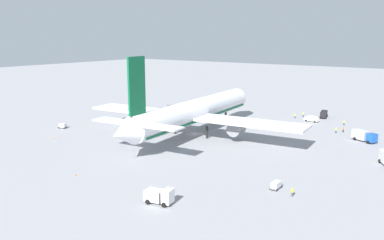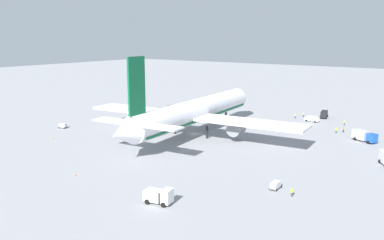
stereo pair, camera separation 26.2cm
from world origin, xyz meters
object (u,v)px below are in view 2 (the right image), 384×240
Objects in this scene: ground_worker_0 at (336,130)px; ground_worker_1 at (343,130)px; ground_worker_2 at (344,123)px; ground_worker_4 at (295,116)px; traffic_cone_0 at (251,110)px; ground_worker_3 at (303,115)px; baggage_cart_1 at (276,185)px; ground_worker_5 at (292,192)px; service_van at (312,119)px; traffic_cone_2 at (186,102)px; airliner at (193,112)px; baggage_cart_0 at (171,105)px; baggage_cart_2 at (63,126)px; service_truck_3 at (159,196)px; traffic_cone_1 at (75,175)px; service_truck_0 at (324,114)px; service_truck_1 at (364,136)px; traffic_cone_3 at (53,138)px.

ground_worker_0 is 2.83m from ground_worker_1.
ground_worker_2 is 17.59m from ground_worker_4.
ground_worker_3 is at bearing -93.37° from traffic_cone_0.
baggage_cart_1 is 4.42m from ground_worker_5.
service_van is 58.94m from traffic_cone_2.
service_van reaches higher than ground_worker_0.
ground_worker_4 is (41.06, -15.27, -5.92)m from airliner.
ground_worker_4 is at bearing 18.43° from baggage_cart_1.
ground_worker_5 is (-69.35, -26.48, -0.01)m from ground_worker_4.
baggage_cart_0 is at bearing 50.80° from ground_worker_5.
service_van is at bearing -47.79° from baggage_cart_2.
ground_worker_2 is 38.31m from traffic_cone_0.
traffic_cone_1 is (0.90, 23.43, -1.17)m from service_truck_3.
service_van is 10.54m from ground_worker_2.
baggage_cart_0 is (-12.34, 60.04, -1.07)m from service_truck_0.
service_truck_3 reaches higher than traffic_cone_1.
service_truck_3 is 83.35m from service_van.
service_truck_0 is 24.05m from ground_worker_0.
service_truck_1 is 13.09× the size of traffic_cone_3.
ground_worker_0 is at bearing -51.98° from airliner.
baggage_cart_0 is 10.22m from traffic_cone_2.
ground_worker_0 is (52.85, 3.94, 0.10)m from baggage_cart_1.
traffic_cone_3 is (-55.98, 65.01, -0.57)m from ground_worker_1.
ground_worker_2 reaches higher than traffic_cone_2.
service_truck_1 is 20.95m from ground_worker_2.
ground_worker_5 is at bearing -171.75° from ground_worker_0.
service_truck_1 reaches higher than service_van.
service_truck_1 reaches higher than traffic_cone_2.
baggage_cart_1 is at bearing -161.57° from ground_worker_4.
ground_worker_2 is at bearing 4.82° from ground_worker_0.
ground_worker_3 is 4.11m from ground_worker_4.
baggage_cart_2 is 5.82× the size of traffic_cone_3.
traffic_cone_3 is (-27.12, 29.74, -6.51)m from airliner.
baggage_cart_0 is at bearing 79.42° from service_truck_1.
traffic_cone_1 is at bearing -124.34° from baggage_cart_2.
baggage_cart_0 is at bearing 95.85° from ground_worker_4.
airliner is 130.61× the size of traffic_cone_3.
ground_worker_0 is 1.00× the size of ground_worker_5.
service_truck_1 is at bearing -56.60° from traffic_cone_3.
traffic_cone_3 is at bearing 141.70° from service_van.
traffic_cone_3 is (-73.24, 24.83, 0.00)m from traffic_cone_0.
ground_worker_3 is at bearing 18.79° from ground_worker_5.
ground_worker_3 is at bearing 42.65° from ground_worker_0.
airliner is at bearing 115.85° from service_truck_1.
baggage_cart_2 is (-55.41, 61.10, -0.23)m from service_van.
ground_worker_3 is at bearing -91.18° from traffic_cone_2.
service_truck_1 is at bearing -107.57° from traffic_cone_2.
ground_worker_3 is at bearing 16.34° from baggage_cart_1.
traffic_cone_1 is (-91.82, 22.62, -1.06)m from service_truck_0.
service_van is at bearing -38.30° from traffic_cone_3.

